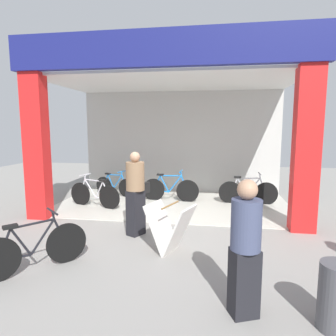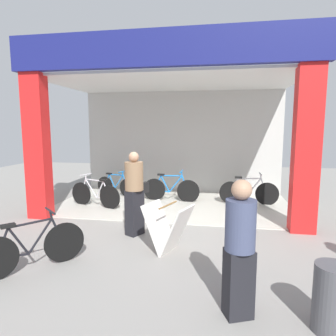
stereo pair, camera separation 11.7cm
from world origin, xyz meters
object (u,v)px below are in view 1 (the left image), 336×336
(bicycle_inside_3, at_px, (248,192))
(sandwich_board_sign, at_px, (170,228))
(pedestrian_0, at_px, (245,247))
(pedestrian_3, at_px, (136,192))
(bicycle_inside_1, at_px, (95,194))
(bicycle_parked_0, at_px, (34,249))
(bicycle_inside_2, at_px, (115,186))
(bicycle_inside_0, at_px, (170,189))

(bicycle_inside_3, bearing_deg, sandwich_board_sign, -115.58)
(pedestrian_0, height_order, pedestrian_3, pedestrian_3)
(bicycle_inside_1, xyz_separation_m, bicycle_parked_0, (0.53, -3.56, 0.00))
(bicycle_parked_0, bearing_deg, bicycle_inside_3, 51.56)
(pedestrian_0, bearing_deg, pedestrian_3, 129.00)
(sandwich_board_sign, bearing_deg, bicycle_inside_2, 120.90)
(bicycle_inside_0, xyz_separation_m, pedestrian_0, (1.60, -5.11, 0.46))
(bicycle_parked_0, bearing_deg, bicycle_inside_2, 95.06)
(bicycle_inside_0, distance_m, bicycle_inside_2, 1.88)
(bicycle_inside_0, relative_size, bicycle_inside_1, 1.07)
(sandwich_board_sign, height_order, pedestrian_3, pedestrian_3)
(bicycle_inside_1, distance_m, bicycle_inside_3, 4.24)
(bicycle_inside_0, distance_m, bicycle_inside_3, 2.20)
(bicycle_inside_2, bearing_deg, bicycle_inside_0, -13.08)
(pedestrian_0, distance_m, pedestrian_3, 3.01)
(sandwich_board_sign, distance_m, pedestrian_3, 1.18)
(bicycle_parked_0, bearing_deg, bicycle_inside_1, 98.46)
(pedestrian_0, bearing_deg, bicycle_inside_1, 130.37)
(bicycle_inside_2, relative_size, pedestrian_0, 0.88)
(bicycle_inside_0, height_order, sandwich_board_sign, bicycle_inside_0)
(bicycle_inside_2, xyz_separation_m, bicycle_parked_0, (0.44, -4.94, 0.03))
(sandwich_board_sign, xyz_separation_m, pedestrian_3, (-0.80, 0.73, 0.45))
(sandwich_board_sign, relative_size, pedestrian_3, 0.54)
(sandwich_board_sign, bearing_deg, bicycle_parked_0, -152.13)
(bicycle_inside_3, relative_size, bicycle_parked_0, 1.31)
(bicycle_inside_1, relative_size, sandwich_board_sign, 1.71)
(bicycle_inside_3, height_order, sandwich_board_sign, bicycle_inside_3)
(bicycle_inside_0, relative_size, pedestrian_0, 1.05)
(bicycle_inside_1, bearing_deg, bicycle_parked_0, -81.54)
(bicycle_inside_2, bearing_deg, pedestrian_0, -58.13)
(bicycle_parked_0, bearing_deg, sandwich_board_sign, 27.87)
(bicycle_inside_1, bearing_deg, bicycle_inside_0, 26.29)
(bicycle_inside_1, relative_size, pedestrian_0, 0.98)
(sandwich_board_sign, relative_size, pedestrian_0, 0.57)
(bicycle_inside_0, xyz_separation_m, bicycle_inside_2, (-1.83, 0.43, -0.04))
(bicycle_inside_3, relative_size, pedestrian_0, 1.02)
(bicycle_inside_3, xyz_separation_m, pedestrian_3, (-2.49, -2.79, 0.52))
(bicycle_inside_2, relative_size, bicycle_inside_3, 0.87)
(bicycle_inside_1, bearing_deg, bicycle_inside_2, 86.17)
(bicycle_inside_2, relative_size, pedestrian_3, 0.84)
(bicycle_inside_0, xyz_separation_m, bicycle_parked_0, (-1.40, -4.52, -0.01))
(bicycle_inside_2, xyz_separation_m, pedestrian_3, (1.55, -3.20, 0.55))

